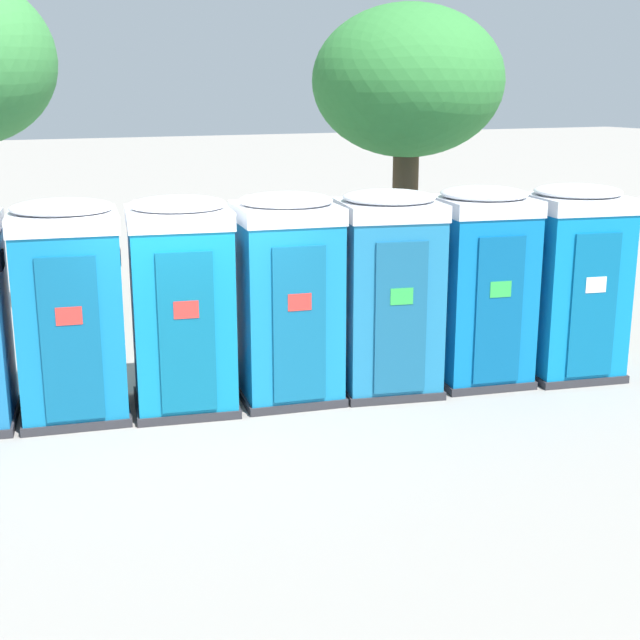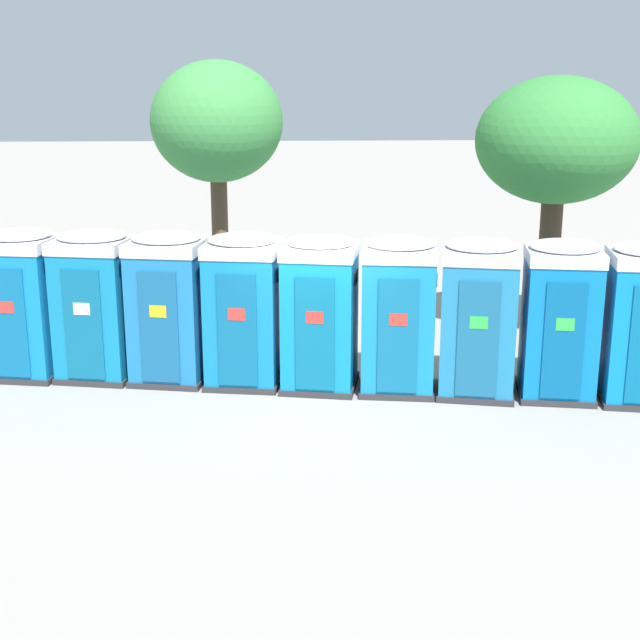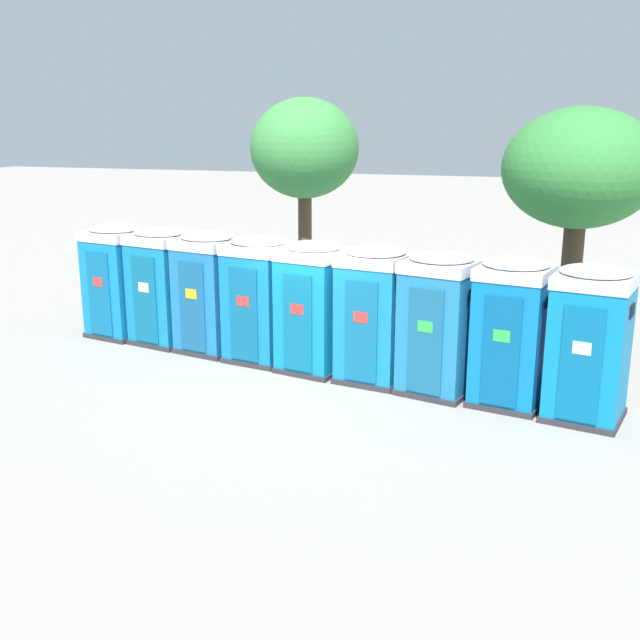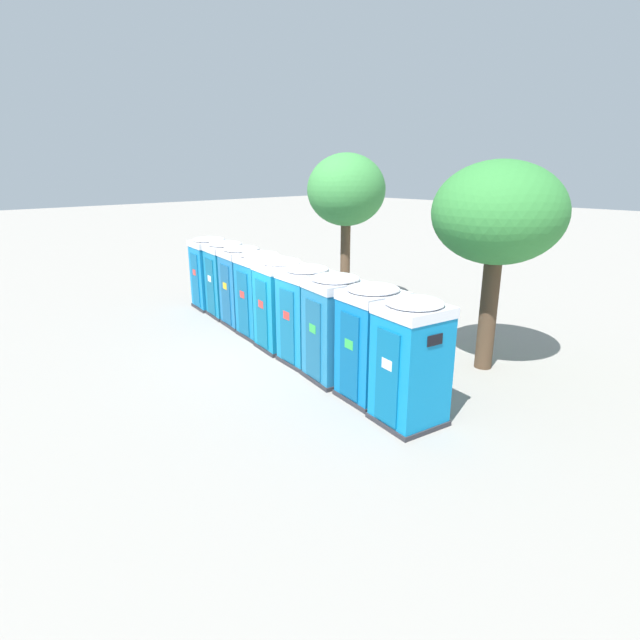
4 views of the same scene
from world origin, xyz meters
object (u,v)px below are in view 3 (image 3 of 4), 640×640
at_px(portapotty_3, 260,299).
at_px(portapotty_6, 439,323).
at_px(portapotty_0, 118,280).
at_px(portapotty_5, 374,314).
at_px(portapotty_1, 163,286).
at_px(street_tree_0, 580,171).
at_px(street_tree_1, 305,151).
at_px(portapotty_8, 589,343).
at_px(portapotty_7, 512,332).
at_px(portapotty_4, 314,306).
at_px(portapotty_2, 210,292).

bearing_deg(portapotty_3, portapotty_6, -10.19).
distance_m(portapotty_0, portapotty_6, 7.66).
bearing_deg(portapotty_5, portapotty_1, 169.92).
bearing_deg(portapotty_0, portapotty_6, -9.73).
bearing_deg(street_tree_0, street_tree_1, 165.53).
bearing_deg(portapotty_8, portapotty_7, 167.20).
bearing_deg(portapotty_1, portapotty_0, 172.79).
distance_m(portapotty_6, street_tree_0, 4.59).
bearing_deg(portapotty_4, portapotty_6, -9.50).
xyz_separation_m(portapotty_3, street_tree_0, (5.85, 2.57, 2.50)).
xyz_separation_m(portapotty_6, street_tree_0, (2.08, 3.24, 2.50)).
bearing_deg(portapotty_2, portapotty_4, -11.11).
height_order(portapotty_0, street_tree_0, street_tree_0).
relative_size(portapotty_2, street_tree_0, 0.50).
height_order(portapotty_3, portapotty_8, same).
bearing_deg(street_tree_1, portapotty_6, -48.11).
distance_m(portapotty_0, portapotty_1, 1.28).
bearing_deg(portapotty_8, portapotty_2, 169.80).
relative_size(portapotty_0, street_tree_1, 0.48).
relative_size(portapotty_1, portapotty_2, 1.00).
distance_m(portapotty_2, portapotty_4, 2.55).
relative_size(portapotty_4, portapotty_8, 1.00).
distance_m(portapotty_5, portapotty_8, 3.83).
distance_m(portapotty_3, portapotty_4, 1.28).
bearing_deg(portapotty_2, street_tree_0, 18.15).
bearing_deg(portapotty_6, portapotty_0, 170.27).
distance_m(portapotty_2, portapotty_3, 1.28).
height_order(portapotty_4, portapotty_6, same).
bearing_deg(portapotty_4, portapotty_0, 170.15).
xyz_separation_m(portapotty_1, portapotty_7, (7.55, -1.29, 0.00)).
bearing_deg(portapotty_0, portapotty_4, -9.85).
relative_size(portapotty_5, street_tree_1, 0.48).
height_order(portapotty_1, portapotty_4, same).
height_order(portapotty_6, portapotty_8, same).
relative_size(street_tree_0, street_tree_1, 0.94).
distance_m(portapotty_2, street_tree_0, 7.89).
bearing_deg(portapotty_5, portapotty_7, -9.03).
xyz_separation_m(portapotty_4, portapotty_7, (3.79, -0.58, 0.00)).
bearing_deg(street_tree_0, portapotty_8, -83.27).
height_order(portapotty_3, street_tree_0, street_tree_0).
bearing_deg(portapotty_8, portapotty_3, 169.89).
bearing_deg(street_tree_1, portapotty_3, -81.41).
bearing_deg(portapotty_3, portapotty_4, -11.57).
xyz_separation_m(portapotty_4, portapotty_6, (2.52, -0.42, -0.00)).
xyz_separation_m(portapotty_2, street_tree_1, (0.61, 4.00, 2.78)).
bearing_deg(portapotty_1, portapotty_4, -10.73).
relative_size(portapotty_1, portapotty_3, 1.00).
relative_size(portapotty_3, portapotty_4, 1.00).
bearing_deg(portapotty_3, portapotty_1, 169.69).
bearing_deg(portapotty_5, portapotty_3, 170.15).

